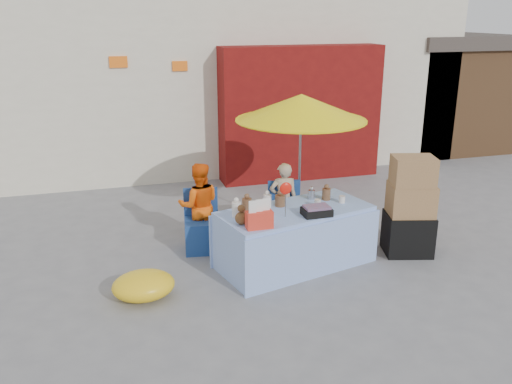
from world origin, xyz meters
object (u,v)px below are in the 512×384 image
object	(u,v)px
box_stack	(410,210)
market_table	(294,237)
chair_left	(202,233)
chair_right	(286,223)
vendor_beige	(283,200)
vendor_orange	(199,205)
umbrella	(301,108)

from	to	relation	value
box_stack	market_table	bearing A→B (deg)	176.90
market_table	box_stack	bearing A→B (deg)	-17.10
chair_left	chair_right	distance (m)	1.25
chair_left	market_table	bearing A→B (deg)	-29.11
vendor_beige	chair_right	bearing A→B (deg)	99.31
market_table	vendor_orange	size ratio (longest dim) A/B	1.79
chair_right	vendor_beige	bearing A→B (deg)	99.31
chair_right	vendor_orange	size ratio (longest dim) A/B	0.69
market_table	chair_right	distance (m)	0.85
vendor_orange	vendor_beige	xyz separation A→B (m)	(1.25, 0.00, -0.05)
market_table	box_stack	size ratio (longest dim) A/B	1.58
chair_left	chair_right	bearing A→B (deg)	8.34
chair_left	umbrella	bearing A→B (deg)	18.75
market_table	chair_right	size ratio (longest dim) A/B	2.59
chair_left	umbrella	size ratio (longest dim) A/B	0.41
market_table	vendor_beige	world-z (taller)	market_table
market_table	vendor_beige	size ratio (longest dim) A/B	1.93
chair_right	vendor_beige	size ratio (longest dim) A/B	0.75
chair_right	market_table	bearing A→B (deg)	-93.89
vendor_orange	vendor_beige	bearing A→B (deg)	-171.66
chair_right	chair_left	bearing A→B (deg)	-171.66
box_stack	vendor_beige	bearing A→B (deg)	144.47
market_table	vendor_orange	world-z (taller)	vendor_orange
chair_right	vendor_orange	bearing A→B (deg)	-177.79
chair_left	chair_right	xyz separation A→B (m)	(1.25, 0.00, 0.00)
vendor_orange	umbrella	distance (m)	2.01
market_table	chair_left	world-z (taller)	market_table
chair_left	umbrella	world-z (taller)	umbrella
vendor_beige	umbrella	distance (m)	1.37
market_table	chair_right	world-z (taller)	market_table
market_table	box_stack	distance (m)	1.66
chair_left	box_stack	size ratio (longest dim) A/B	0.61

